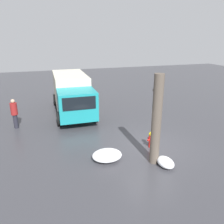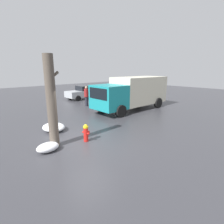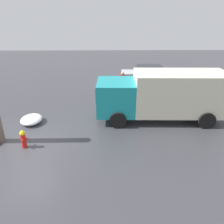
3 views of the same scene
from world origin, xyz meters
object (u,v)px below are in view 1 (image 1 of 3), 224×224
(fire_hydrant, at_px, (151,139))
(pedestrian, at_px, (14,113))
(tree_trunk, at_px, (156,120))
(delivery_truck, at_px, (72,92))

(fire_hydrant, xyz_separation_m, pedestrian, (4.88, 6.73, 0.57))
(tree_trunk, xyz_separation_m, pedestrian, (6.21, 6.18, -1.00))
(delivery_truck, xyz_separation_m, pedestrian, (-2.06, 3.82, -0.49))
(fire_hydrant, height_order, delivery_truck, delivery_truck)
(tree_trunk, relative_size, delivery_truck, 0.56)
(delivery_truck, bearing_deg, pedestrian, 30.02)
(tree_trunk, distance_m, pedestrian, 8.82)
(fire_hydrant, height_order, tree_trunk, tree_trunk)
(fire_hydrant, bearing_deg, pedestrian, 45.42)
(delivery_truck, bearing_deg, fire_hydrant, 114.34)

